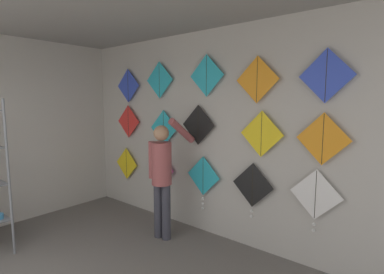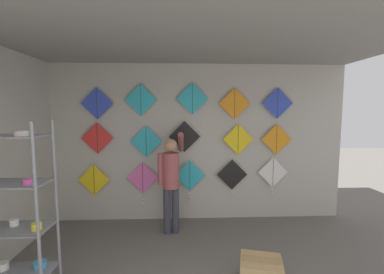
# 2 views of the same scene
# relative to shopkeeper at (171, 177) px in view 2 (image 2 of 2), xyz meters

# --- Properties ---
(back_panel) EXTENTS (5.60, 0.06, 2.80)m
(back_panel) POSITION_rel_shopkeeper_xyz_m (0.30, 0.57, 0.47)
(back_panel) COLOR #BCB7AD
(back_panel) RESTS_ON ground
(ceiling_slab) EXTENTS (5.60, 4.19, 0.04)m
(ceiling_slab) POSITION_rel_shopkeeper_xyz_m (0.30, -1.16, 1.89)
(ceiling_slab) COLOR gray
(shopkeeper) EXTENTS (0.41, 0.59, 1.65)m
(shopkeeper) POSITION_rel_shopkeeper_xyz_m (0.00, 0.00, 0.00)
(shopkeeper) COLOR #383842
(shopkeeper) RESTS_ON ground
(cardboard_box) EXTENTS (0.55, 0.50, 0.31)m
(cardboard_box) POSITION_rel_shopkeeper_xyz_m (1.07, -1.33, -0.77)
(cardboard_box) COLOR tan
(cardboard_box) RESTS_ON ground
(kite_0) EXTENTS (0.55, 0.01, 0.55)m
(kite_0) POSITION_rel_shopkeeper_xyz_m (-1.38, 0.48, -0.16)
(kite_0) COLOR yellow
(kite_1) EXTENTS (0.55, 0.04, 0.76)m
(kite_1) POSITION_rel_shopkeeper_xyz_m (-0.52, 0.48, -0.17)
(kite_1) COLOR pink
(kite_2) EXTENTS (0.55, 0.04, 0.76)m
(kite_2) POSITION_rel_shopkeeper_xyz_m (0.32, 0.48, -0.14)
(kite_2) COLOR #28B2C6
(kite_3) EXTENTS (0.55, 0.04, 0.69)m
(kite_3) POSITION_rel_shopkeeper_xyz_m (1.08, 0.48, -0.12)
(kite_3) COLOR black
(kite_4) EXTENTS (0.55, 0.04, 0.69)m
(kite_4) POSITION_rel_shopkeeper_xyz_m (1.84, 0.48, -0.08)
(kite_4) COLOR white
(kite_5) EXTENTS (0.55, 0.01, 0.55)m
(kite_5) POSITION_rel_shopkeeper_xyz_m (-1.30, 0.48, 0.58)
(kite_5) COLOR red
(kite_6) EXTENTS (0.55, 0.01, 0.55)m
(kite_6) POSITION_rel_shopkeeper_xyz_m (-0.45, 0.48, 0.52)
(kite_6) COLOR #28B2C6
(kite_7) EXTENTS (0.55, 0.01, 0.55)m
(kite_7) POSITION_rel_shopkeeper_xyz_m (0.23, 0.48, 0.60)
(kite_7) COLOR black
(kite_8) EXTENTS (0.55, 0.01, 0.55)m
(kite_8) POSITION_rel_shopkeeper_xyz_m (1.18, 0.48, 0.55)
(kite_8) COLOR yellow
(kite_9) EXTENTS (0.55, 0.01, 0.55)m
(kite_9) POSITION_rel_shopkeeper_xyz_m (1.88, 0.48, 0.54)
(kite_9) COLOR orange
(kite_10) EXTENTS (0.55, 0.01, 0.55)m
(kite_10) POSITION_rel_shopkeeper_xyz_m (-1.28, 0.48, 1.18)
(kite_10) COLOR blue
(kite_11) EXTENTS (0.55, 0.01, 0.55)m
(kite_11) POSITION_rel_shopkeeper_xyz_m (-0.53, 0.48, 1.24)
(kite_11) COLOR #28B2C6
(kite_12) EXTENTS (0.55, 0.01, 0.55)m
(kite_12) POSITION_rel_shopkeeper_xyz_m (0.37, 0.48, 1.27)
(kite_12) COLOR #28B2C6
(kite_13) EXTENTS (0.55, 0.01, 0.55)m
(kite_13) POSITION_rel_shopkeeper_xyz_m (1.11, 0.48, 1.18)
(kite_13) COLOR orange
(kite_14) EXTENTS (0.55, 0.01, 0.55)m
(kite_14) POSITION_rel_shopkeeper_xyz_m (1.88, 0.48, 1.19)
(kite_14) COLOR blue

